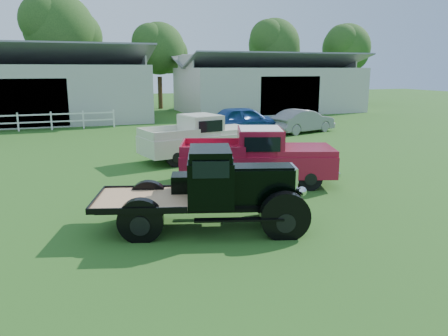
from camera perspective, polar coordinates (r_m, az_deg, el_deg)
name	(u,v)px	position (r m, az deg, el deg)	size (l,w,h in m)	color
ground	(232,215)	(12.14, 1.06, -6.10)	(120.00, 120.00, 0.00)	#30661E
shed_left	(22,84)	(36.84, -24.87, 9.93)	(18.80, 10.20, 5.60)	#AAAAAA
shed_right	(268,83)	(41.87, 5.76, 10.97)	(16.80, 9.20, 5.20)	#AAAAAA
fence_rail	(1,123)	(31.13, -27.15, 5.29)	(14.20, 0.16, 1.20)	white
tree_b	(61,49)	(44.74, -20.51, 14.40)	(6.90, 6.90, 11.50)	#173A15
tree_c	(159,63)	(44.66, -8.46, 13.45)	(5.40, 5.40, 9.00)	#173A15
tree_d	(274,59)	(49.90, 6.50, 14.01)	(6.00, 6.00, 10.00)	#173A15
tree_e	(346,61)	(52.28, 15.60, 13.30)	(5.70, 5.70, 9.50)	#173A15
vintage_flatbed	(206,189)	(10.89, -2.33, -2.70)	(5.17, 2.05, 2.05)	black
red_pickup	(257,156)	(15.16, 4.28, 1.60)	(5.44, 2.09, 1.98)	maroon
white_pickup	(199,138)	(19.31, -3.34, 3.98)	(5.28, 2.05, 1.94)	beige
misc_car_blue	(245,120)	(26.92, 2.78, 6.27)	(2.03, 5.03, 1.71)	navy
misc_car_grey	(303,121)	(27.99, 10.28, 6.07)	(1.54, 4.42, 1.46)	gray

